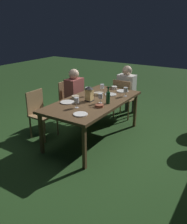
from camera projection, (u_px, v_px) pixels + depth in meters
The scene contains 22 objects.
ground_plane at pixel (94, 138), 4.51m from camera, with size 16.00×16.00×0.00m, color #26471E.
dining_table at pixel (94, 103), 4.26m from camera, with size 1.96×0.99×0.74m.
chair_side_left_b at pixel (40, 112), 4.43m from camera, with size 0.42×0.40×0.87m.
chair_head_near at pixel (123, 97), 5.30m from camera, with size 0.40×0.42×0.87m.
person_in_cream at pixel (127, 88), 5.40m from camera, with size 0.48×0.38×1.15m.
chair_side_left_a at pixel (70, 99), 5.13m from camera, with size 0.42×0.40×0.87m.
person_in_rust at pixel (77, 94), 4.97m from camera, with size 0.38×0.47×1.15m.
lantern_centerpiece at pixel (89, 93), 4.16m from camera, with size 0.15×0.15×0.27m.
green_bottle_on_table at pixel (108, 97), 4.04m from camera, with size 0.07×0.07×0.29m.
wine_glass_a at pixel (77, 101), 3.84m from camera, with size 0.08×0.08×0.17m.
wine_glass_b at pixel (87, 90), 4.44m from camera, with size 0.08×0.08×0.17m.
wine_glass_c at pixel (102, 87), 4.65m from camera, with size 0.08×0.08×0.17m.
wine_glass_d at pixel (100, 96), 4.06m from camera, with size 0.08×0.08×0.17m.
wine_glass_e at pixel (126, 90), 4.43m from camera, with size 0.08×0.08×0.17m.
plate_a at pixel (111, 94), 4.55m from camera, with size 0.22×0.22×0.01m, color silver.
plate_b at pixel (80, 114), 3.59m from camera, with size 0.22×0.22×0.01m, color white.
plate_c at pixel (67, 102), 4.12m from camera, with size 0.24×0.24×0.01m, color white.
plate_d at pixel (122, 91), 4.77m from camera, with size 0.23×0.23×0.01m, color white.
bowl_olives at pixel (114, 88), 4.94m from camera, with size 0.11×0.11×0.05m.
bowl_bread at pixel (75, 97), 4.33m from camera, with size 0.13×0.13×0.05m.
bowl_salad at pixel (99, 106), 3.91m from camera, with size 0.14×0.14×0.04m.
bowl_dip at pixel (98, 94), 4.53m from camera, with size 0.16×0.16×0.05m.
Camera 1 is at (3.41, 2.17, 2.06)m, focal length 38.60 mm.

